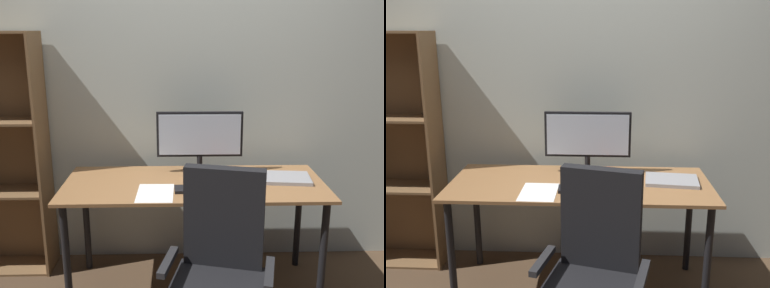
{
  "view_description": "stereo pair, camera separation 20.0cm",
  "coord_description": "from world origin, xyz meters",
  "views": [
    {
      "loc": [
        -0.08,
        -2.54,
        1.66
      ],
      "look_at": [
        -0.01,
        0.03,
        0.98
      ],
      "focal_mm": 40.65,
      "sensor_mm": 36.0,
      "label": 1
    },
    {
      "loc": [
        0.12,
        -2.53,
        1.66
      ],
      "look_at": [
        -0.01,
        0.03,
        0.98
      ],
      "focal_mm": 40.65,
      "sensor_mm": 36.0,
      "label": 2
    }
  ],
  "objects": [
    {
      "name": "keyboard",
      "position": [
        0.03,
        -0.14,
        0.75
      ],
      "size": [
        0.3,
        0.12,
        0.02
      ],
      "primitive_type": "cube",
      "rotation": [
        0.0,
        0.0,
        0.05
      ],
      "color": "black",
      "rests_on": "desk"
    },
    {
      "name": "desk",
      "position": [
        0.0,
        0.0,
        0.65
      ],
      "size": [
        1.61,
        0.67,
        0.74
      ],
      "color": "olive",
      "rests_on": "ground"
    },
    {
      "name": "mouse",
      "position": [
        0.24,
        -0.13,
        0.76
      ],
      "size": [
        0.08,
        0.11,
        0.03
      ],
      "primitive_type": "cube",
      "rotation": [
        0.0,
        0.0,
        -0.22
      ],
      "color": "black",
      "rests_on": "desk"
    },
    {
      "name": "paper_sheet",
      "position": [
        -0.23,
        -0.18,
        0.74
      ],
      "size": [
        0.21,
        0.3,
        0.0
      ],
      "primitive_type": "cube",
      "rotation": [
        0.0,
        0.0,
        -0.02
      ],
      "color": "white",
      "rests_on": "desk"
    },
    {
      "name": "back_wall",
      "position": [
        0.0,
        0.5,
        1.3
      ],
      "size": [
        6.4,
        0.1,
        2.6
      ],
      "primitive_type": "cube",
      "color": "beige",
      "rests_on": "ground"
    },
    {
      "name": "office_chair",
      "position": [
        0.1,
        -0.67,
        0.46
      ],
      "size": [
        0.57,
        0.56,
        1.01
      ],
      "rotation": [
        0.0,
        0.0,
        -0.24
      ],
      "color": "#232326",
      "rests_on": "ground"
    },
    {
      "name": "ground_plane",
      "position": [
        0.0,
        0.0,
        0.0
      ],
      "size": [
        12.0,
        12.0,
        0.0
      ],
      "primitive_type": "plane",
      "color": "#4C3826"
    },
    {
      "name": "coffee_mug",
      "position": [
        0.17,
        -0.01,
        0.79
      ],
      "size": [
        0.1,
        0.08,
        0.1
      ],
      "color": "#B72D28",
      "rests_on": "desk"
    },
    {
      "name": "monitor",
      "position": [
        0.04,
        0.19,
        0.98
      ],
      "size": [
        0.56,
        0.2,
        0.41
      ],
      "color": "black",
      "rests_on": "desk"
    },
    {
      "name": "laptop",
      "position": [
        0.57,
        0.03,
        0.75
      ],
      "size": [
        0.34,
        0.26,
        0.02
      ],
      "primitive_type": "cube",
      "rotation": [
        0.0,
        0.0,
        -0.11
      ],
      "color": "#99999E",
      "rests_on": "desk"
    }
  ]
}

